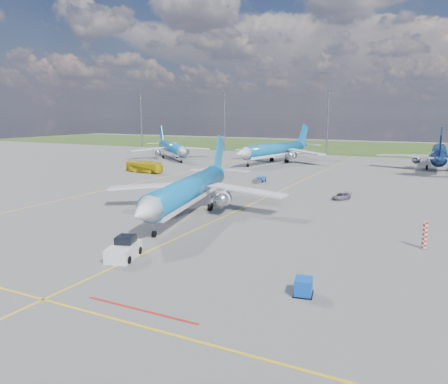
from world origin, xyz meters
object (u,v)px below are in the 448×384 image
at_px(bg_jet_nnw, 274,163).
at_px(service_car_a, 202,189).
at_px(bg_jet_n, 438,169).
at_px(apron_bus, 144,167).
at_px(bg_jet_nw, 172,159).
at_px(baggage_tug_c, 260,180).
at_px(service_car_b, 187,188).
at_px(warning_post, 425,235).
at_px(uld_container, 303,287).
at_px(service_car_c, 341,196).
at_px(pushback_tug, 124,249).
at_px(main_airliner, 190,213).

height_order(bg_jet_nnw, service_car_a, bg_jet_nnw).
height_order(bg_jet_n, apron_bus, bg_jet_n).
relative_size(bg_jet_nnw, apron_bus, 4.12).
bearing_deg(bg_jet_nw, apron_bus, -114.57).
xyz_separation_m(apron_bus, baggage_tug_c, (31.36, -1.48, -0.93)).
bearing_deg(baggage_tug_c, service_car_b, -115.65).
distance_m(apron_bus, service_car_b, 29.03).
xyz_separation_m(warning_post, service_car_b, (-41.66, 18.59, -0.94)).
distance_m(bg_jet_nw, uld_container, 108.82).
xyz_separation_m(service_car_b, service_car_c, (27.77, 4.92, 0.00)).
bearing_deg(bg_jet_n, pushback_tug, 73.27).
relative_size(main_airliner, baggage_tug_c, 8.48).
distance_m(pushback_tug, uld_container, 18.89).
distance_m(bg_jet_nw, bg_jet_nnw, 33.45).
relative_size(service_car_a, service_car_c, 1.00).
relative_size(main_airliner, pushback_tug, 6.07).
xyz_separation_m(main_airliner, apron_bus, (-33.35, 33.13, 1.41)).
relative_size(bg_jet_nnw, baggage_tug_c, 9.05).
xyz_separation_m(uld_container, service_car_a, (-30.27, 36.35, -0.02)).
height_order(warning_post, baggage_tug_c, warning_post).
xyz_separation_m(pushback_tug, service_car_c, (13.04, 40.63, -0.30)).
xyz_separation_m(bg_jet_nw, service_car_c, (63.01, -42.99, 0.57)).
bearing_deg(apron_bus, service_car_a, -118.98).
xyz_separation_m(pushback_tug, apron_bus, (-37.87, 53.21, 0.54)).
bearing_deg(bg_jet_nw, bg_jet_nnw, -38.47).
bearing_deg(service_car_b, service_car_a, -56.77).
xyz_separation_m(pushback_tug, baggage_tug_c, (-6.52, 51.73, -0.39)).
distance_m(bg_jet_nnw, main_airliner, 69.19).
height_order(main_airliner, service_car_c, main_airliner).
distance_m(main_airliner, uld_container, 31.27).
xyz_separation_m(main_airliner, service_car_b, (-10.20, 15.62, 0.56)).
relative_size(bg_jet_nw, bg_jet_n, 0.88).
relative_size(apron_bus, baggage_tug_c, 2.20).
relative_size(bg_jet_nnw, pushback_tug, 6.47).
bearing_deg(pushback_tug, bg_jet_nw, 103.44).
bearing_deg(service_car_c, baggage_tug_c, 175.93).
bearing_deg(pushback_tug, warning_post, 15.01).
height_order(apron_bus, service_car_a, apron_bus).
distance_m(bg_jet_n, service_car_b, 71.75).
height_order(pushback_tug, baggage_tug_c, pushback_tug).
bearing_deg(service_car_a, pushback_tug, -96.08).
relative_size(warning_post, apron_bus, 0.30).
xyz_separation_m(bg_jet_n, pushback_tug, (-26.70, -94.28, 0.87)).
height_order(main_airliner, service_car_a, main_airliner).
distance_m(apron_bus, baggage_tug_c, 31.41).
bearing_deg(warning_post, pushback_tug, -147.56).
xyz_separation_m(bg_jet_nw, bg_jet_nnw, (33.14, 4.54, 0.00)).
bearing_deg(apron_bus, warning_post, -114.63).
height_order(main_airliner, uld_container, main_airliner).
bearing_deg(warning_post, bg_jet_n, 90.17).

